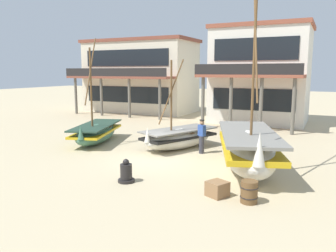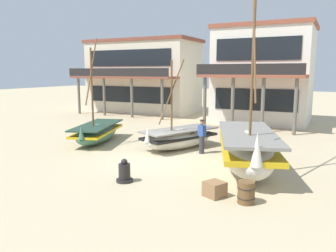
# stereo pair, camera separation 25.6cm
# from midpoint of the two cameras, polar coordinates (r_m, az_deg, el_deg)

# --- Properties ---
(ground_plane) EXTENTS (120.00, 120.00, 0.00)m
(ground_plane) POSITION_cam_midpoint_polar(r_m,az_deg,el_deg) (15.60, -1.20, -5.61)
(ground_plane) COLOR tan
(fishing_boat_near_left) EXTENTS (3.05, 4.95, 5.82)m
(fishing_boat_near_left) POSITION_cam_midpoint_polar(r_m,az_deg,el_deg) (19.47, -11.59, -1.05)
(fishing_boat_near_left) COLOR #427056
(fishing_boat_near_left) RESTS_ON ground
(fishing_boat_centre_large) EXTENTS (3.91, 6.17, 8.30)m
(fishing_boat_centre_large) POSITION_cam_midpoint_polar(r_m,az_deg,el_deg) (13.98, 13.85, -3.88)
(fishing_boat_centre_large) COLOR silver
(fishing_boat_centre_large) RESTS_ON ground
(fishing_boat_far_right) EXTENTS (3.19, 4.52, 4.63)m
(fishing_boat_far_right) POSITION_cam_midpoint_polar(r_m,az_deg,el_deg) (17.52, 2.31, -2.01)
(fishing_boat_far_right) COLOR silver
(fishing_boat_far_right) RESTS_ON ground
(fisherman_by_hull) EXTENTS (0.42, 0.35, 1.68)m
(fisherman_by_hull) POSITION_cam_midpoint_polar(r_m,az_deg,el_deg) (16.52, 6.22, -1.85)
(fisherman_by_hull) COLOR #33333D
(fisherman_by_hull) RESTS_ON ground
(capstan_winch) EXTENTS (0.62, 0.62, 0.87)m
(capstan_winch) POSITION_cam_midpoint_polar(r_m,az_deg,el_deg) (12.48, -6.84, -7.92)
(capstan_winch) COLOR black
(capstan_winch) RESTS_ON ground
(wooden_barrel) EXTENTS (0.56, 0.56, 0.70)m
(wooden_barrel) POSITION_cam_midpoint_polar(r_m,az_deg,el_deg) (10.76, 13.85, -10.90)
(wooden_barrel) COLOR brown
(wooden_barrel) RESTS_ON ground
(cargo_crate) EXTENTS (0.79, 0.79, 0.49)m
(cargo_crate) POSITION_cam_midpoint_polar(r_m,az_deg,el_deg) (11.14, 8.60, -10.59)
(cargo_crate) COLOR olive
(cargo_crate) RESTS_ON ground
(harbor_building_main) EXTENTS (7.37, 7.83, 7.49)m
(harbor_building_main) POSITION_cam_midpoint_polar(r_m,az_deg,el_deg) (27.55, 16.12, 8.40)
(harbor_building_main) COLOR silver
(harbor_building_main) RESTS_ON ground
(harbor_building_annex) EXTENTS (10.89, 7.65, 7.05)m
(harbor_building_annex) POSITION_cam_midpoint_polar(r_m,az_deg,el_deg) (33.91, -3.98, 8.48)
(harbor_building_annex) COLOR beige
(harbor_building_annex) RESTS_ON ground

